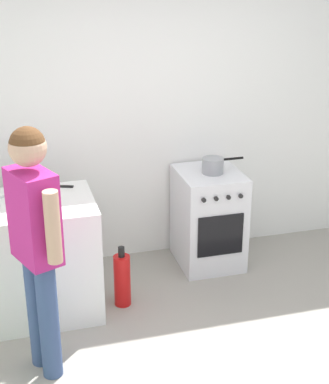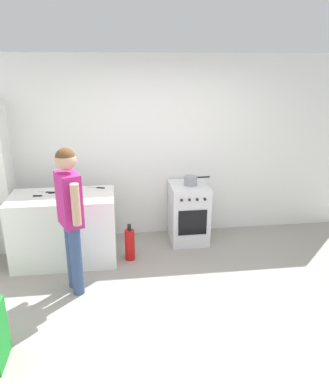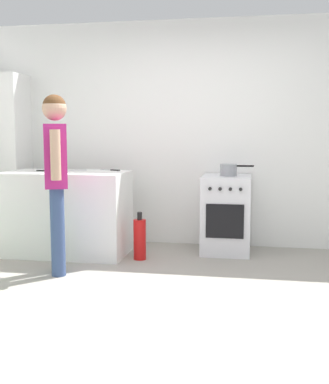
% 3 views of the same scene
% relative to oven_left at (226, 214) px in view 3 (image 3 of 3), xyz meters
% --- Properties ---
extents(ground_plane, '(8.00, 8.00, 0.00)m').
position_rel_oven_left_xyz_m(ground_plane, '(-0.35, -1.58, -0.43)').
color(ground_plane, gray).
extents(back_wall, '(6.00, 0.10, 2.60)m').
position_rel_oven_left_xyz_m(back_wall, '(-0.35, 0.37, 0.87)').
color(back_wall, white).
rests_on(back_wall, ground).
extents(counter_unit, '(1.30, 0.70, 0.90)m').
position_rel_oven_left_xyz_m(counter_unit, '(-1.70, -0.38, 0.02)').
color(counter_unit, white).
rests_on(counter_unit, ground).
extents(oven_left, '(0.53, 0.62, 0.85)m').
position_rel_oven_left_xyz_m(oven_left, '(0.00, 0.00, 0.00)').
color(oven_left, silver).
rests_on(oven_left, ground).
extents(pot, '(0.36, 0.18, 0.13)m').
position_rel_oven_left_xyz_m(pot, '(0.02, -0.02, 0.49)').
color(pot, gray).
rests_on(pot, oven_left).
extents(knife_carving, '(0.33, 0.06, 0.01)m').
position_rel_oven_left_xyz_m(knife_carving, '(-1.89, -0.37, 0.48)').
color(knife_carving, silver).
rests_on(knife_carving, counter_unit).
extents(knife_utility, '(0.25, 0.11, 0.01)m').
position_rel_oven_left_xyz_m(knife_utility, '(-1.28, -0.13, 0.48)').
color(knife_utility, silver).
rests_on(knife_utility, counter_unit).
extents(knife_paring, '(0.21, 0.09, 0.01)m').
position_rel_oven_left_xyz_m(knife_paring, '(-1.89, -0.24, 0.48)').
color(knife_paring, silver).
rests_on(knife_paring, counter_unit).
extents(knife_bread, '(0.34, 0.15, 0.01)m').
position_rel_oven_left_xyz_m(knife_bread, '(-1.72, -0.23, 0.48)').
color(knife_bread, silver).
rests_on(knife_bread, counter_unit).
extents(person, '(0.31, 0.53, 1.66)m').
position_rel_oven_left_xyz_m(person, '(-1.51, -1.10, 0.57)').
color(person, '#384C7A').
rests_on(person, ground).
extents(fire_extinguisher, '(0.13, 0.13, 0.50)m').
position_rel_oven_left_xyz_m(fire_extinguisher, '(-0.87, -0.48, -0.21)').
color(fire_extinguisher, red).
rests_on(fire_extinguisher, ground).
extents(larder_cabinet, '(0.48, 0.44, 2.00)m').
position_rel_oven_left_xyz_m(larder_cabinet, '(-2.65, 0.10, 0.57)').
color(larder_cabinet, white).
rests_on(larder_cabinet, ground).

